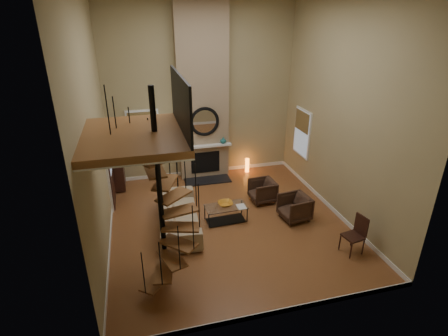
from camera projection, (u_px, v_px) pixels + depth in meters
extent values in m
cube|color=#A06133|center=(228.00, 222.00, 9.31)|extent=(6.00, 6.50, 0.01)
cube|color=tan|center=(201.00, 94.00, 11.07)|extent=(6.00, 0.02, 5.50)
cube|color=tan|center=(284.00, 181.00, 5.32)|extent=(6.00, 0.02, 5.50)
cube|color=tan|center=(93.00, 132.00, 7.51)|extent=(0.02, 6.50, 5.50)
cube|color=tan|center=(342.00, 114.00, 8.88)|extent=(0.02, 6.50, 5.50)
cube|color=white|center=(204.00, 171.00, 12.15)|extent=(6.00, 0.02, 0.12)
cube|color=white|center=(274.00, 313.00, 6.42)|extent=(6.00, 0.02, 0.12)
cube|color=white|center=(110.00, 237.00, 8.60)|extent=(0.02, 6.50, 0.12)
cube|color=white|center=(329.00, 206.00, 9.97)|extent=(0.02, 6.50, 0.12)
cube|color=#967E61|center=(203.00, 95.00, 10.90)|extent=(1.60, 0.38, 5.50)
cube|color=black|center=(208.00, 180.00, 11.58)|extent=(1.50, 0.60, 0.04)
cube|color=black|center=(205.00, 162.00, 11.62)|extent=(0.95, 0.02, 0.72)
cube|color=white|center=(206.00, 146.00, 11.30)|extent=(1.70, 0.18, 0.06)
torus|color=black|center=(205.00, 122.00, 11.03)|extent=(0.94, 0.10, 0.94)
cylinder|color=white|center=(205.00, 122.00, 11.04)|extent=(0.80, 0.01, 0.80)
imported|color=black|center=(188.00, 143.00, 11.15)|extent=(0.24, 0.24, 0.25)
imported|color=#1B5F61|center=(223.00, 140.00, 11.42)|extent=(0.20, 0.20, 0.21)
cube|color=white|center=(144.00, 133.00, 11.08)|extent=(1.02, 0.04, 1.52)
cube|color=#8C9EB2|center=(144.00, 133.00, 11.06)|extent=(0.90, 0.01, 1.40)
cube|color=olive|center=(143.00, 127.00, 10.96)|extent=(0.90, 0.01, 0.98)
cube|color=white|center=(302.00, 133.00, 11.11)|extent=(0.04, 1.02, 1.52)
cube|color=#8C9EB2|center=(301.00, 133.00, 11.11)|extent=(0.01, 0.90, 1.40)
cube|color=olive|center=(302.00, 121.00, 10.95)|extent=(0.01, 0.90, 0.63)
cube|color=white|center=(109.00, 171.00, 9.80)|extent=(0.06, 1.05, 2.16)
cube|color=#321810|center=(110.00, 171.00, 9.81)|extent=(0.05, 0.90, 2.05)
cube|color=#8C9EB2|center=(109.00, 157.00, 9.65)|extent=(0.01, 0.60, 0.90)
cube|color=brown|center=(134.00, 136.00, 5.93)|extent=(1.70, 2.20, 0.12)
cube|color=white|center=(134.00, 140.00, 5.96)|extent=(1.70, 2.20, 0.03)
cube|color=black|center=(180.00, 102.00, 5.91)|extent=(0.04, 2.20, 0.94)
cylinder|color=black|center=(160.00, 194.00, 6.49)|extent=(0.10, 0.10, 4.02)
cube|color=brown|center=(156.00, 281.00, 6.90)|extent=(0.71, 0.78, 0.04)
cylinder|color=black|center=(143.00, 273.00, 6.41)|extent=(0.02, 0.02, 0.94)
cube|color=brown|center=(164.00, 271.00, 6.77)|extent=(0.46, 0.77, 0.04)
cylinder|color=black|center=(161.00, 264.00, 6.25)|extent=(0.02, 0.02, 0.94)
cube|color=brown|center=(172.00, 259.00, 6.71)|extent=(0.55, 0.79, 0.04)
cylinder|color=black|center=(179.00, 248.00, 6.24)|extent=(0.02, 0.02, 0.94)
cube|color=brown|center=(178.00, 243.00, 6.72)|extent=(0.75, 0.74, 0.04)
cylinder|color=black|center=(193.00, 228.00, 6.37)|extent=(0.02, 0.02, 0.94)
cube|color=brown|center=(181.00, 227.00, 6.77)|extent=(0.79, 0.53, 0.04)
cylinder|color=black|center=(199.00, 206.00, 6.57)|extent=(0.02, 0.02, 0.94)
cube|color=brown|center=(179.00, 211.00, 6.82)|extent=(0.77, 0.48, 0.04)
cylinder|color=black|center=(196.00, 186.00, 6.77)|extent=(0.02, 0.02, 0.94)
cube|color=brown|center=(174.00, 196.00, 6.83)|extent=(0.77, 0.72, 0.04)
cylinder|color=black|center=(185.00, 168.00, 6.91)|extent=(0.02, 0.02, 0.94)
cube|color=brown|center=(165.00, 183.00, 6.79)|extent=(0.58, 0.79, 0.04)
cylinder|color=black|center=(169.00, 153.00, 6.92)|extent=(0.02, 0.02, 0.94)
cube|color=brown|center=(155.00, 171.00, 6.66)|extent=(0.41, 0.75, 0.04)
cylinder|color=black|center=(150.00, 142.00, 6.78)|extent=(0.02, 0.02, 0.94)
cube|color=brown|center=(145.00, 160.00, 6.47)|extent=(0.68, 0.79, 0.04)
cylinder|color=black|center=(131.00, 132.00, 6.49)|extent=(0.02, 0.02, 0.94)
cube|color=brown|center=(137.00, 150.00, 6.22)|extent=(0.80, 0.64, 0.04)
cylinder|color=black|center=(116.00, 123.00, 6.11)|extent=(0.02, 0.02, 0.94)
cube|color=brown|center=(134.00, 139.00, 5.96)|extent=(0.72, 0.34, 0.04)
cylinder|color=black|center=(108.00, 114.00, 5.68)|extent=(0.02, 0.02, 0.94)
cube|color=#321810|center=(116.00, 160.00, 10.74)|extent=(0.38, 0.80, 1.80)
imported|color=tan|center=(178.00, 213.00, 8.98)|extent=(1.14, 2.52, 0.72)
imported|color=#3D271C|center=(264.00, 190.00, 10.20)|extent=(0.74, 0.72, 0.64)
imported|color=#3D271C|center=(297.00, 207.00, 9.33)|extent=(0.81, 0.80, 0.67)
cube|color=silver|center=(226.00, 207.00, 9.18)|extent=(1.12, 0.59, 0.02)
cube|color=black|center=(226.00, 220.00, 9.35)|extent=(1.02, 0.50, 0.01)
cylinder|color=black|center=(209.00, 221.00, 8.94)|extent=(0.03, 0.03, 0.40)
cylinder|color=black|center=(247.00, 215.00, 9.21)|extent=(0.03, 0.03, 0.40)
cylinder|color=black|center=(205.00, 213.00, 9.32)|extent=(0.03, 0.03, 0.40)
cylinder|color=black|center=(242.00, 207.00, 9.60)|extent=(0.03, 0.03, 0.40)
imported|color=orange|center=(225.00, 204.00, 9.20)|extent=(0.39, 0.39, 0.10)
imported|color=gray|center=(240.00, 207.00, 9.11)|extent=(0.22, 0.30, 0.03)
cylinder|color=black|center=(178.00, 189.00, 11.00)|extent=(0.36, 0.36, 0.03)
cylinder|color=black|center=(177.00, 166.00, 10.68)|extent=(0.04, 0.04, 1.53)
cylinder|color=#F2E5C6|center=(175.00, 143.00, 10.37)|extent=(0.40, 0.40, 0.32)
cylinder|color=orange|center=(247.00, 165.00, 12.14)|extent=(0.14, 0.14, 0.48)
cube|color=#321810|center=(353.00, 237.00, 7.95)|extent=(0.46, 0.46, 0.05)
cube|color=#321810|center=(361.00, 225.00, 7.92)|extent=(0.10, 0.38, 0.47)
cylinder|color=#321810|center=(351.00, 251.00, 7.82)|extent=(0.04, 0.04, 0.38)
cylinder|color=#321810|center=(363.00, 247.00, 7.96)|extent=(0.04, 0.04, 0.38)
cylinder|color=#321810|center=(340.00, 243.00, 8.12)|extent=(0.04, 0.04, 0.38)
cylinder|color=#321810|center=(352.00, 239.00, 8.26)|extent=(0.04, 0.04, 0.38)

